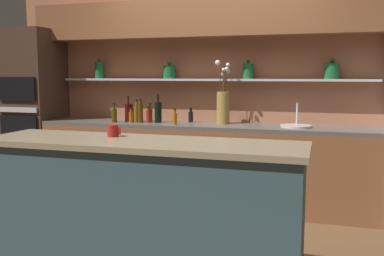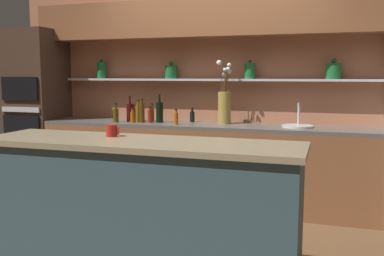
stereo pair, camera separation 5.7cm
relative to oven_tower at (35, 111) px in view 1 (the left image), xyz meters
The scene contains 19 objects.
ground_plane 2.80m from the oven_tower, 28.28° to the right, with size 12.00×12.00×0.00m, color brown.
back_wall_unit 2.38m from the oven_tower, ahead, with size 5.20×0.44×2.60m.
back_counter_unit 2.28m from the oven_tower, ahead, with size 3.78×0.62×0.92m.
island_counter 3.04m from the oven_tower, 39.95° to the right, with size 2.25×0.61×1.02m.
oven_tower is the anchor object (origin of this frame).
flower_vase 2.43m from the oven_tower, ahead, with size 0.18×0.16×0.71m.
sink_fixture 3.23m from the oven_tower, ahead, with size 0.33×0.33×0.25m.
bottle_sauce_0 1.94m from the oven_tower, ahead, with size 0.05×0.05×0.17m.
bottle_oil_1 1.52m from the oven_tower, ahead, with size 0.06×0.06×0.21m.
bottle_sauce_2 1.58m from the oven_tower, ahead, with size 0.05×0.05×0.19m.
bottle_wine_3 1.68m from the oven_tower, ahead, with size 0.08×0.08×0.33m.
bottle_wine_4 1.31m from the oven_tower, ahead, with size 0.08×0.08×0.30m.
bottle_oil_5 1.20m from the oven_tower, ahead, with size 0.06×0.06×0.22m.
bottle_sauce_6 1.39m from the oven_tower, ahead, with size 0.05×0.05×0.17m.
bottle_spirit_7 1.49m from the oven_tower, ahead, with size 0.06×0.06×0.27m.
bottle_oil_8 1.41m from the oven_tower, ahead, with size 0.05×0.05×0.26m.
bottle_sauce_9 1.32m from the oven_tower, ahead, with size 0.05×0.05×0.20m.
bottle_sauce_10 2.03m from the oven_tower, ahead, with size 0.06×0.06×0.17m.
coffee_mug 2.73m from the oven_tower, 41.72° to the right, with size 0.10×0.08×0.09m.
Camera 1 is at (1.18, -3.34, 1.47)m, focal length 40.00 mm.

